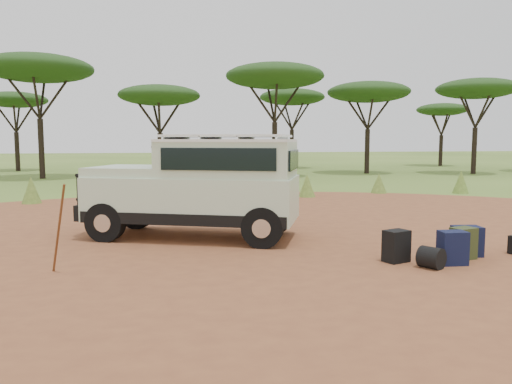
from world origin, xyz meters
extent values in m
plane|color=#506C26|center=(0.00, 0.00, 0.00)|extent=(140.00, 140.00, 0.00)
cylinder|color=brown|center=(0.00, 0.00, 0.00)|extent=(23.00, 23.00, 0.01)
cone|color=#506C26|center=(-6.00, 8.30, 0.42)|extent=(0.60, 0.60, 0.85)
cone|color=#506C26|center=(-3.00, 9.20, 0.35)|extent=(0.60, 0.60, 0.70)
cone|color=#506C26|center=(0.00, 8.80, 0.45)|extent=(0.60, 0.60, 0.90)
cone|color=#506C26|center=(3.00, 8.40, 0.40)|extent=(0.60, 0.60, 0.80)
cone|color=#506C26|center=(6.00, 9.10, 0.38)|extent=(0.60, 0.60, 0.75)
cone|color=#506C26|center=(9.00, 8.50, 0.42)|extent=(0.60, 0.60, 0.85)
cylinder|color=black|center=(-8.00, 19.00, 1.53)|extent=(0.28, 0.28, 3.06)
ellipsoid|color=#1A3B15|center=(-8.00, 19.00, 5.58)|extent=(5.50, 5.50, 1.38)
cylinder|color=black|center=(-2.00, 18.20, 1.17)|extent=(0.28, 0.28, 2.34)
ellipsoid|color=#1A3B15|center=(-2.00, 18.20, 4.26)|extent=(4.20, 4.20, 1.05)
cylinder|color=black|center=(4.00, 17.80, 1.46)|extent=(0.28, 0.28, 2.93)
ellipsoid|color=#1A3B15|center=(4.00, 17.80, 5.33)|extent=(5.20, 5.20, 1.30)
cylinder|color=black|center=(10.00, 19.50, 1.30)|extent=(0.28, 0.28, 2.61)
ellipsoid|color=#1A3B15|center=(10.00, 19.50, 4.76)|extent=(4.80, 4.80, 1.20)
cylinder|color=black|center=(16.00, 18.00, 1.35)|extent=(0.28, 0.28, 2.70)
ellipsoid|color=#1A3B15|center=(16.00, 18.00, 4.92)|extent=(4.60, 4.60, 1.15)
cylinder|color=black|center=(-11.00, 26.00, 1.24)|extent=(0.28, 0.28, 2.48)
ellipsoid|color=#1A3B15|center=(-11.00, 26.00, 4.51)|extent=(4.00, 4.00, 1.00)
cylinder|color=black|center=(7.00, 25.50, 1.35)|extent=(0.28, 0.28, 2.70)
ellipsoid|color=#1A3B15|center=(7.00, 25.50, 4.92)|extent=(4.50, 4.50, 1.12)
cylinder|color=black|center=(19.00, 26.50, 1.17)|extent=(0.28, 0.28, 2.34)
ellipsoid|color=#1A3B15|center=(19.00, 26.50, 4.26)|extent=(3.80, 3.80, 0.95)
cube|color=beige|center=(-1.36, 1.87, 0.82)|extent=(4.47, 3.11, 0.87)
cube|color=black|center=(-1.36, 1.87, 0.50)|extent=(4.41, 3.11, 0.22)
cube|color=beige|center=(-0.67, 1.59, 1.60)|extent=(2.99, 2.46, 0.69)
cube|color=white|center=(-0.67, 1.59, 1.98)|extent=(3.00, 2.50, 0.06)
cube|color=white|center=(-0.67, 1.59, 2.07)|extent=(2.77, 2.33, 0.05)
cube|color=beige|center=(-2.57, 2.35, 1.35)|extent=(2.01, 2.05, 0.18)
cube|color=black|center=(-1.85, 2.06, 1.64)|extent=(0.66, 1.35, 0.48)
cube|color=black|center=(-0.98, 0.82, 1.64)|extent=(2.04, 0.84, 0.41)
cube|color=black|center=(-0.37, 2.37, 1.64)|extent=(2.04, 0.84, 0.41)
cube|color=black|center=(0.54, 1.11, 1.60)|extent=(0.55, 1.28, 0.38)
cube|color=black|center=(-3.33, 2.65, 0.55)|extent=(0.74, 1.60, 0.31)
cylinder|color=black|center=(-3.44, 2.69, 1.29)|extent=(0.50, 1.13, 0.06)
cylinder|color=black|center=(-3.44, 2.69, 0.80)|extent=(0.50, 1.13, 0.06)
cylinder|color=silver|center=(-3.55, 2.46, 1.10)|extent=(0.13, 0.21, 0.20)
cylinder|color=silver|center=(-3.36, 2.94, 1.10)|extent=(0.13, 0.21, 0.20)
cube|color=white|center=(-3.40, 2.68, 0.66)|extent=(0.18, 0.37, 0.11)
cylinder|color=black|center=(-1.48, 2.78, 1.54)|extent=(0.10, 0.10, 0.76)
cylinder|color=black|center=(-3.09, 1.76, 0.39)|extent=(0.81, 0.52, 0.77)
cylinder|color=black|center=(-2.54, 3.13, 0.39)|extent=(0.81, 0.52, 0.77)
cylinder|color=black|center=(-0.18, 0.60, 0.39)|extent=(0.81, 0.52, 0.77)
cylinder|color=black|center=(0.36, 1.98, 0.39)|extent=(0.81, 0.52, 0.77)
cylinder|color=brown|center=(-3.50, -0.59, 0.68)|extent=(0.32, 0.41, 1.36)
cube|color=black|center=(1.75, -0.84, 0.26)|extent=(0.46, 0.40, 0.53)
cube|color=#101733|center=(2.55, -1.17, 0.27)|extent=(0.44, 0.33, 0.55)
cube|color=#3C431F|center=(2.94, -0.87, 0.27)|extent=(0.45, 0.37, 0.54)
cube|color=#101733|center=(3.14, -0.67, 0.26)|extent=(0.50, 0.40, 0.52)
cylinder|color=black|center=(2.10, -1.32, 0.17)|extent=(0.46, 0.46, 0.34)
camera|label=1|loc=(-2.00, -8.26, 1.99)|focal=35.00mm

